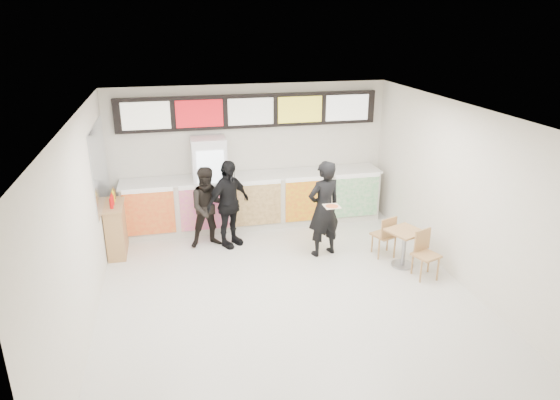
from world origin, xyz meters
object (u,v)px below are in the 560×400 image
object	(u,v)px
service_counter	(255,200)
drinks_fridge	(210,184)
customer_left	(209,207)
customer_mid	(228,204)
customer_main	(324,209)
condiment_ledge	(116,228)
cafe_table	(404,241)

from	to	relation	value
service_counter	drinks_fridge	size ratio (longest dim) A/B	2.78
customer_left	customer_mid	size ratio (longest dim) A/B	0.92
customer_main	customer_mid	distance (m)	1.87
drinks_fridge	condiment_ledge	bearing A→B (deg)	-157.06
service_counter	drinks_fridge	xyz separation A→B (m)	(-0.93, 0.02, 0.43)
service_counter	condiment_ledge	world-z (taller)	condiment_ledge
service_counter	condiment_ledge	xyz separation A→B (m)	(-2.82, -0.78, -0.06)
drinks_fridge	cafe_table	bearing A→B (deg)	-37.59
drinks_fridge	cafe_table	size ratio (longest dim) A/B	1.36
customer_left	cafe_table	distance (m)	3.76
service_counter	customer_left	distance (m)	1.36
customer_left	cafe_table	world-z (taller)	customer_left
customer_main	customer_left	xyz separation A→B (m)	(-2.07, 0.86, -0.12)
drinks_fridge	customer_main	xyz separation A→B (m)	(1.96, -1.71, -0.07)
service_counter	customer_left	bearing A→B (deg)	-141.49
customer_mid	condiment_ledge	distance (m)	2.18
drinks_fridge	cafe_table	world-z (taller)	drinks_fridge
customer_left	condiment_ledge	world-z (taller)	customer_left
drinks_fridge	customer_left	xyz separation A→B (m)	(-0.11, -0.85, -0.19)
customer_left	cafe_table	size ratio (longest dim) A/B	1.10
drinks_fridge	customer_left	size ratio (longest dim) A/B	1.23
service_counter	customer_main	xyz separation A→B (m)	(1.02, -1.70, 0.36)
drinks_fridge	service_counter	bearing A→B (deg)	-0.99
customer_mid	cafe_table	world-z (taller)	customer_mid
customer_left	cafe_table	xyz separation A→B (m)	(3.36, -1.65, -0.32)
drinks_fridge	customer_main	size ratio (longest dim) A/B	1.07
service_counter	customer_main	distance (m)	2.01
customer_mid	cafe_table	xyz separation A→B (m)	(2.99, -1.58, -0.39)
customer_main	cafe_table	distance (m)	1.58
service_counter	cafe_table	xyz separation A→B (m)	(2.31, -2.48, -0.09)
cafe_table	condiment_ledge	xyz separation A→B (m)	(-5.13, 1.70, 0.03)
customer_mid	cafe_table	size ratio (longest dim) A/B	1.19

